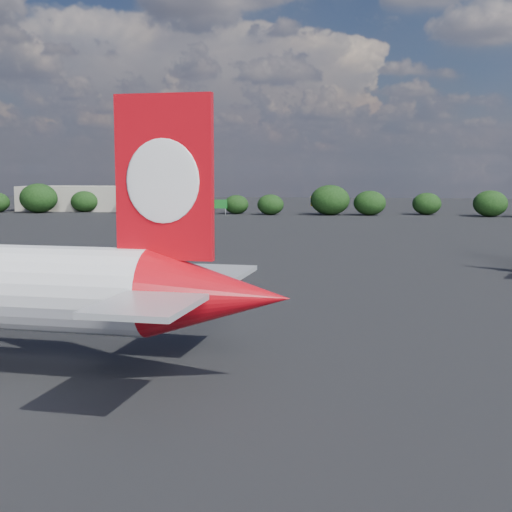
# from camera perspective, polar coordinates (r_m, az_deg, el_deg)

# --- Properties ---
(ground) EXTENTS (500.00, 500.00, 0.00)m
(ground) POSITION_cam_1_polar(r_m,az_deg,el_deg) (96.59, -5.57, -1.13)
(ground) COLOR black
(ground) RESTS_ON ground
(terminal_building) EXTENTS (42.00, 16.00, 8.00)m
(terminal_building) POSITION_cam_1_polar(r_m,az_deg,el_deg) (241.50, -13.45, 4.51)
(terminal_building) COLOR gray
(terminal_building) RESTS_ON ground
(highway_sign) EXTENTS (6.00, 0.30, 4.50)m
(highway_sign) POSITION_cam_1_polar(r_m,az_deg,el_deg) (213.11, -3.12, 4.16)
(highway_sign) COLOR #14651F
(highway_sign) RESTS_ON ground
(billboard_yellow) EXTENTS (5.00, 0.30, 5.50)m
(billboard_yellow) POSITION_cam_1_polar(r_m,az_deg,el_deg) (215.49, 5.06, 4.37)
(billboard_yellow) COLOR gold
(billboard_yellow) RESTS_ON ground
(horizon_treeline) EXTENTS (203.73, 15.16, 9.15)m
(horizon_treeline) POSITION_cam_1_polar(r_m,az_deg,el_deg) (213.53, 2.54, 4.38)
(horizon_treeline) COLOR black
(horizon_treeline) RESTS_ON ground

